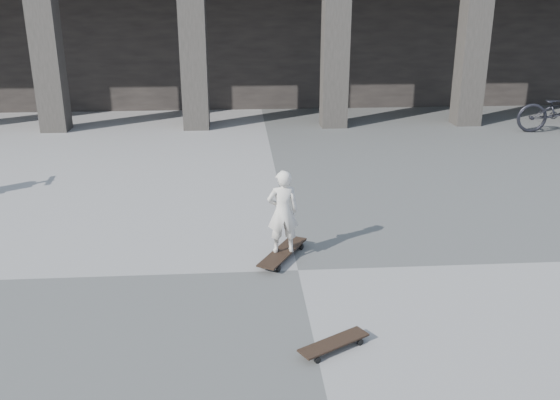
{
  "coord_description": "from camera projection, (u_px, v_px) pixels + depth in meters",
  "views": [
    {
      "loc": [
        -0.72,
        -6.79,
        3.35
      ],
      "look_at": [
        -0.17,
        0.87,
        0.65
      ],
      "focal_mm": 38.0,
      "sensor_mm": 36.0,
      "label": 1
    }
  ],
  "objects": [
    {
      "name": "ground",
      "position": [
        298.0,
        270.0,
        7.55
      ],
      "size": [
        90.0,
        90.0,
        0.0
      ],
      "primitive_type": "plane",
      "color": "#4B4C49",
      "rests_on": "ground"
    },
    {
      "name": "colonnade",
      "position": [
        257.0,
        2.0,
        19.49
      ],
      "size": [
        28.0,
        8.82,
        6.0
      ],
      "color": "black",
      "rests_on": "ground"
    },
    {
      "name": "longboard",
      "position": [
        283.0,
        253.0,
        7.86
      ],
      "size": [
        0.74,
        1.06,
        0.11
      ],
      "rotation": [
        0.0,
        0.0,
        1.06
      ],
      "color": "black",
      "rests_on": "ground"
    },
    {
      "name": "skateboard_spare",
      "position": [
        334.0,
        344.0,
        5.85
      ],
      "size": [
        0.76,
        0.55,
        0.09
      ],
      "rotation": [
        0.0,
        0.0,
        0.53
      ],
      "color": "black",
      "rests_on": "ground"
    },
    {
      "name": "child",
      "position": [
        283.0,
        212.0,
        7.66
      ],
      "size": [
        0.43,
        0.3,
        1.12
      ],
      "primitive_type": "imported",
      "rotation": [
        0.0,
        0.0,
        3.22
      ],
      "color": "beige",
      "rests_on": "longboard"
    }
  ]
}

